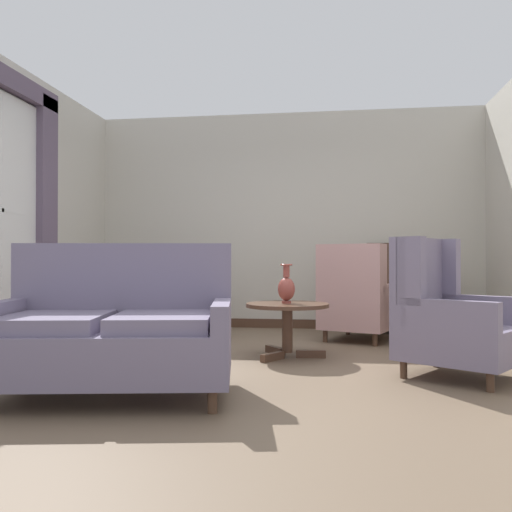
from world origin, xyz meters
TOP-DOWN VIEW (x-y plane):
  - ground at (0.00, 0.00)m, footprint 7.82×7.82m
  - wall_back at (0.00, 2.79)m, footprint 5.42×0.08m
  - wall_left at (-2.63, 0.84)m, footprint 0.08×3.91m
  - baseboard_back at (0.00, 2.74)m, footprint 5.26×0.03m
  - window_with_curtains at (-2.53, 0.27)m, footprint 0.12×1.81m
  - coffee_table at (0.19, 0.53)m, footprint 0.78×0.78m
  - porcelain_vase at (0.19, 0.53)m, footprint 0.16×0.16m
  - settee at (-0.85, -1.07)m, footprint 1.71×1.17m
  - armchair_near_sideboard at (0.90, 1.68)m, footprint 1.01×1.10m
  - armchair_near_window at (-1.16, 1.36)m, footprint 1.10×1.00m
  - armchair_far_left at (1.52, -0.13)m, footprint 1.10×1.08m
  - side_table at (1.57, 1.24)m, footprint 0.54×0.54m
  - sideboard at (1.50, 2.50)m, footprint 0.86×0.42m

SIDE VIEW (x-z plane):
  - ground at x=0.00m, z-range 0.00..0.00m
  - baseboard_back at x=0.00m, z-range 0.00..0.12m
  - side_table at x=1.57m, z-range 0.07..0.73m
  - coffee_table at x=0.19m, z-range 0.15..0.66m
  - settee at x=-0.85m, z-range -0.10..0.93m
  - armchair_near_window at x=-1.16m, z-range -0.08..0.94m
  - armchair_near_sideboard at x=0.90m, z-range -0.09..1.00m
  - armchair_far_left at x=1.52m, z-range -0.09..1.01m
  - sideboard at x=1.50m, z-range -0.04..1.11m
  - porcelain_vase at x=0.19m, z-range 0.47..0.84m
  - wall_back at x=0.00m, z-range 0.00..2.93m
  - wall_left at x=-2.63m, z-range 0.00..2.93m
  - window_with_curtains at x=-2.53m, z-range 0.26..2.86m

